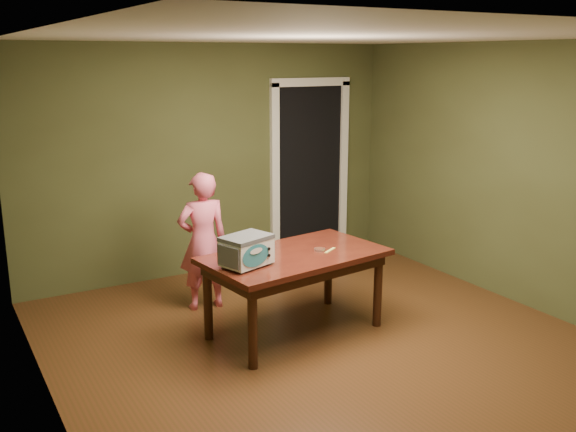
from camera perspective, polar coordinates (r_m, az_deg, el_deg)
The scene contains 8 objects.
floor at distance 5.65m, azimuth 4.00°, elevation -11.71°, with size 5.00×5.00×0.00m, color #502B16.
room_shell at distance 5.15m, azimuth 4.32°, elevation 5.67°, with size 4.52×5.02×2.61m.
doorway at distance 8.26m, azimuth 0.83°, elevation 4.29°, with size 1.10×0.66×2.25m.
dining_table at distance 5.73m, azimuth 0.62°, elevation -4.31°, with size 1.70×1.09×0.75m.
toy_oven at distance 5.33m, azimuth -3.71°, elevation -3.00°, with size 0.48×0.39×0.26m.
baking_pan at distance 5.78m, azimuth 2.84°, elevation -2.97°, with size 0.10×0.10×0.02m.
spatula at distance 5.79m, azimuth 3.76°, elevation -3.06°, with size 0.18×0.03×0.01m, color #D8D45E.
child at distance 6.35m, azimuth -7.57°, elevation -2.24°, with size 0.50×0.33×1.37m, color #F16380.
Camera 1 is at (-2.88, -4.20, 2.45)m, focal length 40.00 mm.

